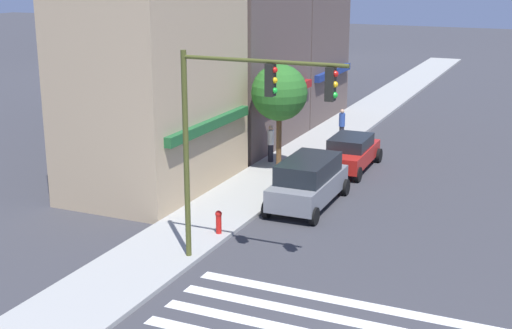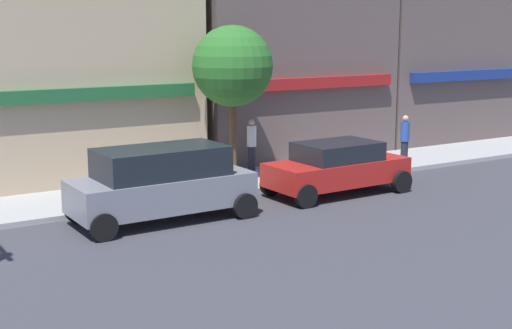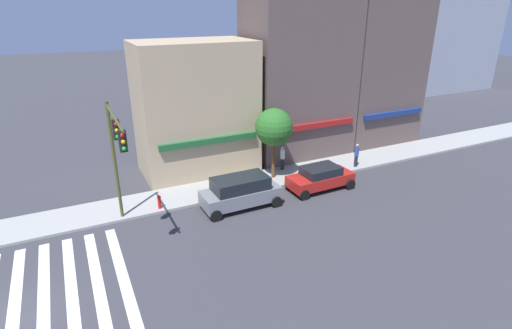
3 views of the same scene
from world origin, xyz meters
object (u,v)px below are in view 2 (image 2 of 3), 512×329
Objects in this scene: pedestrian_white_shirt at (252,144)px; street_tree at (233,67)px; suv_grey at (162,182)px; pedestrian_blue_shirt at (405,139)px; sedan_red at (337,167)px.

street_tree is (-1.26, -0.93, 2.68)m from pedestrian_white_shirt.
pedestrian_blue_shirt is (10.19, 1.82, 0.04)m from suv_grey.
sedan_red is at bearing -0.74° from suv_grey.
pedestrian_white_shirt is at bearing 80.78° from pedestrian_blue_shirt.
sedan_red is 3.81m from pedestrian_white_shirt.
pedestrian_white_shirt is 3.11m from street_tree.
suv_grey is 5.41m from street_tree.
pedestrian_blue_shirt is at bearing -8.60° from street_tree.
sedan_red is at bearing -54.38° from street_tree.
street_tree reaches higher than suv_grey.
sedan_red is 2.51× the size of pedestrian_white_shirt.
street_tree is at bearing -127.66° from pedestrian_white_shirt.
pedestrian_white_shirt is (-0.75, 3.73, 0.23)m from sedan_red.
sedan_red is 2.51× the size of pedestrian_blue_shirt.
pedestrian_white_shirt is at bearing 99.81° from sedan_red.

